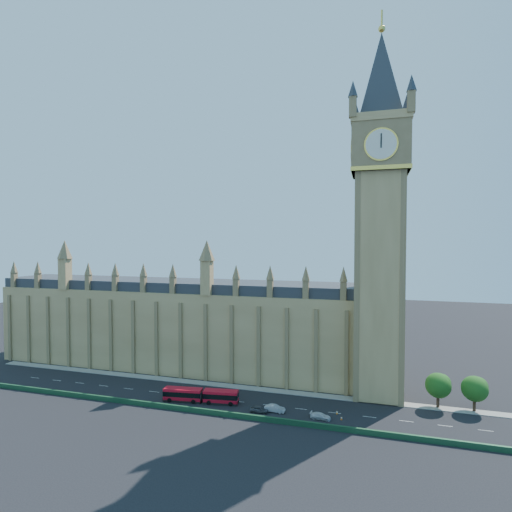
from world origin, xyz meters
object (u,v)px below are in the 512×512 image
(car_white, at_px, (320,416))
(car_grey, at_px, (259,409))
(red_bus, at_px, (201,395))
(car_silver, at_px, (275,408))

(car_white, bearing_deg, car_grey, 97.06)
(red_bus, xyz_separation_m, car_silver, (19.30, -0.47, -0.90))
(car_white, bearing_deg, car_silver, 90.72)
(red_bus, relative_size, car_silver, 3.90)
(car_white, bearing_deg, red_bus, 92.70)
(red_bus, height_order, car_grey, red_bus)
(red_bus, relative_size, car_grey, 4.45)
(car_silver, distance_m, car_white, 10.99)
(red_bus, distance_m, car_white, 30.30)
(car_grey, bearing_deg, car_white, -90.46)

